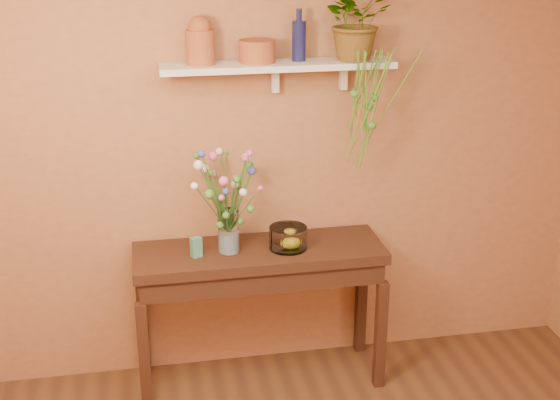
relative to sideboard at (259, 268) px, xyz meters
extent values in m
cube|color=#AD744D|center=(0.09, 0.25, 0.60)|extent=(4.00, 0.04, 2.70)
cube|color=#3B2014|center=(0.00, 0.00, 0.10)|extent=(1.45, 0.47, 0.06)
cube|color=#3B2014|center=(0.00, 0.00, 0.00)|extent=(1.40, 0.43, 0.12)
cube|color=#3B2014|center=(-0.70, -0.20, -0.41)|extent=(0.06, 0.06, 0.70)
cube|color=#3B2014|center=(0.70, -0.20, -0.41)|extent=(0.06, 0.06, 0.70)
cube|color=#3B2014|center=(-0.70, 0.20, -0.41)|extent=(0.06, 0.06, 0.70)
cube|color=#3B2014|center=(0.70, 0.20, -0.41)|extent=(0.06, 0.06, 0.70)
cube|color=white|center=(0.14, 0.12, 1.17)|extent=(1.30, 0.24, 0.04)
cube|color=white|center=(0.14, 0.22, 1.07)|extent=(0.04, 0.05, 0.15)
cube|color=white|center=(0.54, 0.22, 1.07)|extent=(0.04, 0.05, 0.15)
cylinder|color=#9D4D2D|center=(-0.29, 0.14, 1.28)|extent=(0.20, 0.20, 0.19)
sphere|color=#9D4D2D|center=(-0.29, 0.14, 1.38)|extent=(0.12, 0.12, 0.12)
cylinder|color=#9D4D2D|center=(0.02, 0.15, 1.24)|extent=(0.22, 0.22, 0.12)
cylinder|color=#141846|center=(0.26, 0.15, 1.29)|extent=(0.10, 0.10, 0.22)
cylinder|color=#141846|center=(0.26, 0.15, 1.43)|extent=(0.04, 0.04, 0.07)
imported|color=#3C7D2B|center=(0.58, 0.13, 1.40)|extent=(0.48, 0.44, 0.43)
cylinder|color=#3C7D2B|center=(0.59, 0.01, 1.10)|extent=(0.03, 0.09, 0.34)
cylinder|color=#508E1F|center=(0.58, -0.04, 1.00)|extent=(0.13, 0.12, 0.54)
cylinder|color=#508E1F|center=(0.63, -0.02, 1.04)|extent=(0.08, 0.02, 0.46)
cylinder|color=#3C7D2B|center=(0.54, 0.00, 1.00)|extent=(0.01, 0.11, 0.52)
cylinder|color=#508E1F|center=(0.55, -0.01, 1.07)|extent=(0.07, 0.22, 0.40)
cylinder|color=#508E1F|center=(0.55, -0.05, 1.03)|extent=(0.04, 0.16, 0.46)
cylinder|color=#3C7D2B|center=(0.64, -0.03, 1.02)|extent=(0.09, 0.04, 0.48)
cylinder|color=#508E1F|center=(0.61, -0.05, 0.93)|extent=(0.17, 0.23, 0.67)
cylinder|color=#508E1F|center=(0.74, 0.01, 0.93)|extent=(0.33, 0.15, 0.66)
cylinder|color=#3C7D2B|center=(0.62, 0.00, 1.10)|extent=(0.12, 0.10, 0.32)
cylinder|color=#508E1F|center=(0.60, -0.04, 0.96)|extent=(0.08, 0.10, 0.60)
cylinder|color=#508E1F|center=(0.64, -0.04, 0.91)|extent=(0.07, 0.21, 0.70)
cylinder|color=#3C7D2B|center=(0.67, 0.02, 0.92)|extent=(0.18, 0.05, 0.70)
cylinder|color=#508E1F|center=(0.58, -0.01, 0.97)|extent=(0.12, 0.06, 0.58)
sphere|color=#3C7D2B|center=(0.53, -0.03, 1.03)|extent=(0.05, 0.05, 0.05)
sphere|color=#3C7D2B|center=(0.66, 0.01, 0.99)|extent=(0.05, 0.05, 0.05)
sphere|color=#3C7D2B|center=(0.62, -0.01, 0.94)|extent=(0.05, 0.05, 0.05)
sphere|color=#3C7D2B|center=(0.64, -0.03, 0.84)|extent=(0.05, 0.05, 0.05)
cylinder|color=white|center=(-0.18, -0.01, 0.25)|extent=(0.12, 0.12, 0.25)
cylinder|color=silver|center=(-0.18, -0.01, 0.19)|extent=(0.11, 0.11, 0.12)
cylinder|color=#386B28|center=(-0.19, -0.09, 0.41)|extent=(0.03, 0.16, 0.29)
sphere|color=#3F50AB|center=(-0.20, -0.16, 0.55)|extent=(0.04, 0.04, 0.04)
cylinder|color=#386B28|center=(-0.16, -0.07, 0.43)|extent=(0.04, 0.12, 0.35)
sphere|color=#3C7D2B|center=(-0.14, -0.13, 0.61)|extent=(0.05, 0.05, 0.05)
cylinder|color=#386B28|center=(-0.16, -0.04, 0.41)|extent=(0.04, 0.06, 0.29)
sphere|color=white|center=(-0.14, -0.07, 0.55)|extent=(0.04, 0.04, 0.04)
cylinder|color=#386B28|center=(-0.14, -0.07, 0.39)|extent=(0.08, 0.12, 0.27)
sphere|color=white|center=(-0.11, -0.13, 0.53)|extent=(0.05, 0.05, 0.05)
cylinder|color=#386B28|center=(-0.16, -0.03, 0.40)|extent=(0.05, 0.05, 0.28)
sphere|color=#4B8528|center=(-0.13, -0.05, 0.55)|extent=(0.05, 0.05, 0.05)
cylinder|color=#386B28|center=(-0.12, -0.04, 0.50)|extent=(0.12, 0.07, 0.47)
sphere|color=#EF52A1|center=(-0.06, -0.07, 0.73)|extent=(0.04, 0.04, 0.04)
cylinder|color=#386B28|center=(-0.09, -0.02, 0.39)|extent=(0.19, 0.03, 0.25)
sphere|color=#EF52A1|center=(0.01, -0.03, 0.51)|extent=(0.03, 0.03, 0.03)
cylinder|color=#386B28|center=(-0.12, -0.01, 0.47)|extent=(0.11, 0.02, 0.42)
sphere|color=#EF52A1|center=(-0.07, 0.00, 0.68)|extent=(0.04, 0.04, 0.04)
cylinder|color=#386B28|center=(-0.12, 0.00, 0.47)|extent=(0.12, 0.03, 0.42)
sphere|color=white|center=(-0.07, 0.01, 0.68)|extent=(0.05, 0.05, 0.05)
cylinder|color=#386B28|center=(-0.09, 0.06, 0.41)|extent=(0.17, 0.15, 0.31)
sphere|color=#4B8528|center=(-0.01, 0.13, 0.56)|extent=(0.04, 0.04, 0.04)
cylinder|color=#386B28|center=(-0.10, 0.04, 0.42)|extent=(0.15, 0.10, 0.32)
sphere|color=#3F50AB|center=(-0.03, 0.08, 0.58)|extent=(0.05, 0.05, 0.05)
cylinder|color=#386B28|center=(-0.11, 0.06, 0.43)|extent=(0.15, 0.15, 0.34)
sphere|color=#3C7D2B|center=(-0.03, 0.13, 0.60)|extent=(0.05, 0.05, 0.05)
cylinder|color=#386B28|center=(-0.15, 0.05, 0.39)|extent=(0.06, 0.13, 0.26)
sphere|color=white|center=(-0.12, 0.12, 0.51)|extent=(0.03, 0.03, 0.03)
cylinder|color=#386B28|center=(-0.18, 0.11, 0.46)|extent=(0.02, 0.26, 0.40)
sphere|color=white|center=(-0.19, 0.24, 0.66)|extent=(0.05, 0.05, 0.05)
cylinder|color=#386B28|center=(-0.16, 0.13, 0.45)|extent=(0.04, 0.28, 0.38)
sphere|color=#4B8528|center=(-0.14, 0.26, 0.64)|extent=(0.03, 0.03, 0.03)
cylinder|color=#386B28|center=(-0.21, 0.05, 0.41)|extent=(0.07, 0.14, 0.30)
sphere|color=#EF52A1|center=(-0.24, 0.12, 0.56)|extent=(0.05, 0.05, 0.05)
cylinder|color=#386B28|center=(-0.21, 0.03, 0.47)|extent=(0.07, 0.09, 0.42)
sphere|color=#EF52A1|center=(-0.25, 0.07, 0.68)|extent=(0.05, 0.05, 0.05)
cylinder|color=#386B28|center=(-0.24, 0.07, 0.42)|extent=(0.12, 0.16, 0.32)
sphere|color=#EF52A1|center=(-0.30, 0.14, 0.57)|extent=(0.04, 0.04, 0.04)
cylinder|color=#386B28|center=(-0.24, 0.04, 0.43)|extent=(0.12, 0.12, 0.34)
sphere|color=white|center=(-0.29, 0.10, 0.60)|extent=(0.05, 0.05, 0.05)
cylinder|color=#386B28|center=(-0.26, 0.00, 0.49)|extent=(0.17, 0.03, 0.45)
sphere|color=#4B8528|center=(-0.34, 0.01, 0.71)|extent=(0.04, 0.04, 0.04)
cylinder|color=#386B28|center=(-0.25, -0.01, 0.49)|extent=(0.14, 0.01, 0.46)
sphere|color=#3F50AB|center=(-0.31, -0.01, 0.72)|extent=(0.04, 0.04, 0.04)
cylinder|color=#386B28|center=(-0.22, -0.02, 0.44)|extent=(0.10, 0.03, 0.36)
sphere|color=#3C7D2B|center=(-0.27, -0.03, 0.62)|extent=(0.04, 0.04, 0.04)
cylinder|color=#386B28|center=(-0.27, -0.07, 0.42)|extent=(0.19, 0.13, 0.33)
sphere|color=white|center=(-0.37, -0.13, 0.58)|extent=(0.04, 0.04, 0.04)
cylinder|color=#386B28|center=(-0.26, -0.07, 0.48)|extent=(0.17, 0.14, 0.44)
sphere|color=white|center=(-0.34, -0.14, 0.70)|extent=(0.05, 0.05, 0.05)
cylinder|color=#386B28|center=(-0.24, -0.09, 0.40)|extent=(0.11, 0.16, 0.28)
sphere|color=#4B8528|center=(-0.29, -0.16, 0.54)|extent=(0.05, 0.05, 0.05)
cylinder|color=#386B28|center=(-0.20, -0.09, 0.44)|extent=(0.04, 0.17, 0.36)
sphere|color=#EF52A1|center=(-0.22, -0.18, 0.62)|extent=(0.05, 0.05, 0.05)
cylinder|color=#386B28|center=(-0.20, -0.08, 0.39)|extent=(0.05, 0.15, 0.26)
sphere|color=#EF52A1|center=(-0.23, -0.15, 0.52)|extent=(0.03, 0.03, 0.03)
sphere|color=#3C7D2B|center=(-0.20, 0.06, 0.42)|extent=(0.04, 0.04, 0.04)
sphere|color=#3C7D2B|center=(-0.20, 0.14, 0.40)|extent=(0.04, 0.04, 0.04)
sphere|color=#3C7D2B|center=(-0.23, -0.06, 0.32)|extent=(0.04, 0.04, 0.04)
sphere|color=#3C7D2B|center=(-0.11, -0.03, 0.31)|extent=(0.04, 0.04, 0.04)
sphere|color=#3C7D2B|center=(-0.20, -0.09, 0.39)|extent=(0.04, 0.04, 0.04)
sphere|color=#3C7D2B|center=(-0.06, -0.11, 0.42)|extent=(0.04, 0.04, 0.04)
cylinder|color=white|center=(0.17, -0.03, 0.19)|extent=(0.22, 0.22, 0.13)
cylinder|color=white|center=(0.17, -0.03, 0.13)|extent=(0.22, 0.22, 0.01)
sphere|color=yellow|center=(0.18, -0.02, 0.17)|extent=(0.07, 0.07, 0.07)
cube|color=teal|center=(-0.37, -0.05, 0.19)|extent=(0.07, 0.06, 0.12)
camera|label=1|loc=(-0.61, -3.89, 1.91)|focal=47.63mm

